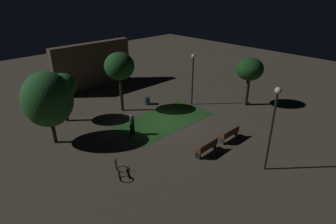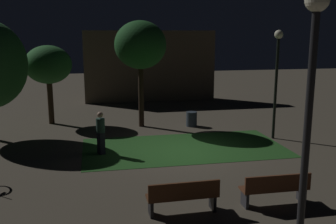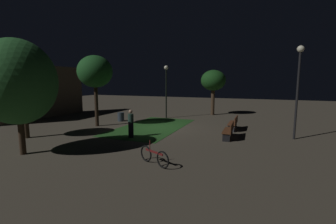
# 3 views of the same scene
# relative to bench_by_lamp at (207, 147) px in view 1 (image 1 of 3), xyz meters

# --- Properties ---
(ground_plane) EXTENTS (60.00, 60.00, 0.00)m
(ground_plane) POSITION_rel_bench_by_lamp_xyz_m (1.23, 4.96, -0.48)
(ground_plane) COLOR #4C4438
(grass_lawn) EXTENTS (7.83, 4.05, 0.01)m
(grass_lawn) POSITION_rel_bench_by_lamp_xyz_m (1.34, 5.44, -0.48)
(grass_lawn) COLOR #23511E
(grass_lawn) RESTS_ON ground
(bench_by_lamp) EXTENTS (1.81, 0.51, 0.88)m
(bench_by_lamp) POSITION_rel_bench_by_lamp_xyz_m (0.00, 0.00, 0.00)
(bench_by_lamp) COLOR #512D19
(bench_by_lamp) RESTS_ON ground
(bench_front_left) EXTENTS (1.80, 0.49, 0.88)m
(bench_front_left) POSITION_rel_bench_by_lamp_xyz_m (2.47, -0.00, 0.00)
(bench_front_left) COLOR brown
(bench_front_left) RESTS_ON ground
(tree_lawn_side) EXTENTS (3.19, 3.19, 4.99)m
(tree_lawn_side) POSITION_rel_bench_by_lamp_xyz_m (-6.28, 8.11, 2.68)
(tree_lawn_side) COLOR #38281C
(tree_lawn_side) RESTS_ON ground
(tree_near_wall) EXTENTS (2.41, 2.41, 5.00)m
(tree_near_wall) POSITION_rel_bench_by_lamp_xyz_m (0.15, 9.28, 3.37)
(tree_near_wall) COLOR #2D2116
(tree_near_wall) RESTS_ON ground
(tree_tall_center) EXTENTS (2.25, 2.25, 3.85)m
(tree_tall_center) POSITION_rel_bench_by_lamp_xyz_m (-4.16, 10.72, 2.41)
(tree_tall_center) COLOR #38281C
(tree_tall_center) RESTS_ON ground
(tree_back_left) EXTENTS (2.31, 2.31, 4.27)m
(tree_back_left) POSITION_rel_bench_by_lamp_xyz_m (8.77, 2.61, 2.76)
(tree_back_left) COLOR #423021
(tree_back_left) RESTS_ON ground
(lamp_post_plaza_east) EXTENTS (0.36, 0.36, 4.55)m
(lamp_post_plaza_east) POSITION_rel_bench_by_lamp_xyz_m (5.40, 6.04, 2.61)
(lamp_post_plaza_east) COLOR black
(lamp_post_plaza_east) RESTS_ON ground
(lamp_post_path_center) EXTENTS (0.36, 0.36, 5.08)m
(lamp_post_path_center) POSITION_rel_bench_by_lamp_xyz_m (1.16, -3.39, 2.92)
(lamp_post_path_center) COLOR black
(lamp_post_path_center) RESTS_ON ground
(trash_bin) EXTENTS (0.52, 0.52, 0.70)m
(trash_bin) POSITION_rel_bench_by_lamp_xyz_m (2.53, 8.84, -0.13)
(trash_bin) COLOR #2D3842
(trash_bin) RESTS_ON ground
(bicycle) EXTENTS (0.74, 1.53, 0.93)m
(bicycle) POSITION_rel_bench_by_lamp_xyz_m (-5.30, 2.18, -0.14)
(bicycle) COLOR black
(bicycle) RESTS_ON ground
(pedestrian) EXTENTS (0.32, 0.34, 1.61)m
(pedestrian) POSITION_rel_bench_by_lamp_xyz_m (-1.87, 5.26, 0.37)
(pedestrian) COLOR black
(pedestrian) RESTS_ON ground
(building_wall_backdrop) EXTENTS (8.51, 0.80, 4.58)m
(building_wall_backdrop) POSITION_rel_bench_by_lamp_xyz_m (1.65, 16.20, 1.81)
(building_wall_backdrop) COLOR brown
(building_wall_backdrop) RESTS_ON ground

